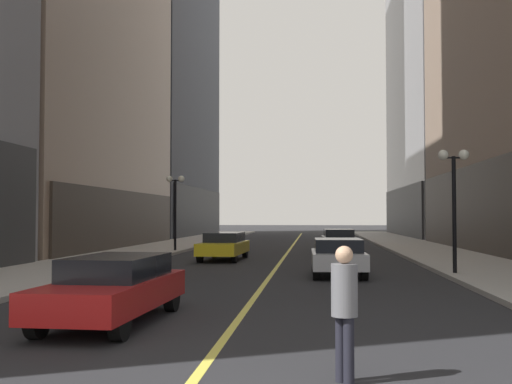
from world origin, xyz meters
The scene contains 13 objects.
ground_plane centered at (0.00, 35.00, 0.00)m, with size 200.00×200.00×0.00m, color #262628.
sidewalk_left centered at (-8.25, 35.00, 0.07)m, with size 4.50×78.00×0.15m, color #ADA8A0.
sidewalk_right centered at (8.25, 35.00, 0.07)m, with size 4.50×78.00×0.15m, color #ADA8A0.
lane_centre_stripe centered at (0.00, 35.00, 0.00)m, with size 0.16×70.00×0.01m, color #E5D64C.
building_left_mid centered at (-17.03, 34.50, 15.43)m, with size 13.27×24.00×30.97m.
building_left_far centered at (-15.61, 60.00, 25.18)m, with size 10.42×26.00×50.57m.
car_red centered at (-2.41, 8.11, 0.72)m, with size 1.90×4.74×1.32m.
car_silver centered at (2.38, 18.00, 0.72)m, with size 1.89×4.08×1.32m.
car_yellow centered at (-2.77, 25.35, 0.72)m, with size 1.98×4.82×1.32m.
car_grey centered at (2.98, 33.43, 0.72)m, with size 2.06×4.82×1.32m.
pedestrian_in_grey_suit centered at (1.94, 4.14, 1.02)m, with size 0.48×0.48×1.74m.
street_lamp_left_far centered at (-6.40, 30.72, 3.26)m, with size 1.06×0.36×4.43m.
street_lamp_right_mid centered at (6.40, 18.04, 3.26)m, with size 1.06×0.36×4.43m.
Camera 1 is at (1.56, -3.78, 2.13)m, focal length 42.95 mm.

